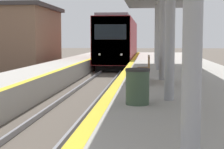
{
  "coord_description": "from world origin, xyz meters",
  "views": [
    {
      "loc": [
        2.67,
        -2.65,
        2.48
      ],
      "look_at": [
        0.65,
        18.65,
        0.44
      ],
      "focal_mm": 60.0,
      "sensor_mm": 36.0,
      "label": 1
    }
  ],
  "objects": [
    {
      "name": "bench",
      "position": [
        2.6,
        10.34,
        1.46
      ],
      "size": [
        0.44,
        1.69,
        0.92
      ],
      "color": "brown",
      "rests_on": "platform_right"
    },
    {
      "name": "trash_bin",
      "position": [
        2.45,
        5.9,
        1.39
      ],
      "size": [
        0.57,
        0.57,
        0.83
      ],
      "color": "#384C38",
      "rests_on": "platform_right"
    },
    {
      "name": "train",
      "position": [
        0.0,
        32.14,
        2.24
      ],
      "size": [
        2.87,
        16.1,
        4.4
      ],
      "color": "black",
      "rests_on": "ground"
    }
  ]
}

